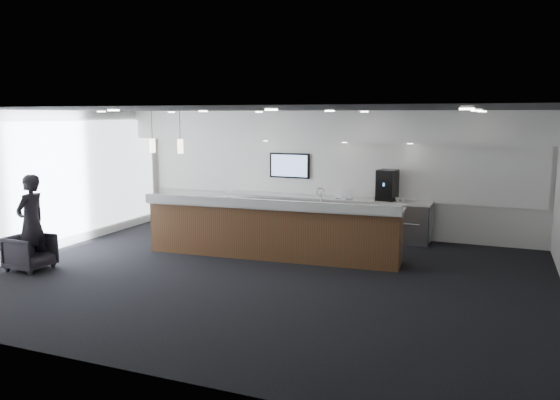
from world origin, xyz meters
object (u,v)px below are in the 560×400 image
at_px(service_counter, 272,230).
at_px(armchair, 30,252).
at_px(coffee_machine, 387,185).
at_px(lounge_guest, 31,222).

xyz_separation_m(service_counter, armchair, (-3.88, -2.56, -0.24)).
distance_m(service_counter, coffee_machine, 3.13).
bearing_deg(coffee_machine, service_counter, -118.82).
bearing_deg(service_counter, armchair, -150.67).
relative_size(coffee_machine, lounge_guest, 0.39).
distance_m(coffee_machine, armchair, 7.67).
distance_m(service_counter, lounge_guest, 4.63).
bearing_deg(armchair, coffee_machine, -48.38).
xyz_separation_m(service_counter, lounge_guest, (-3.90, -2.47, 0.33)).
bearing_deg(coffee_machine, lounge_guest, -130.44).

